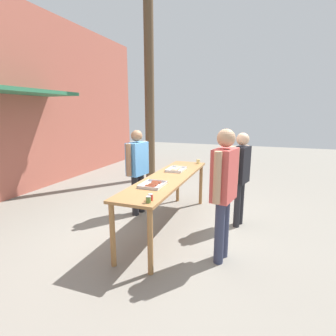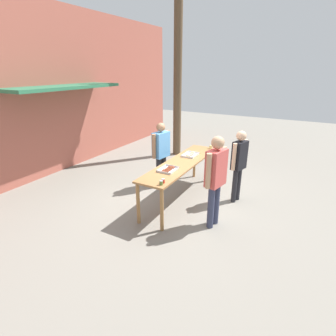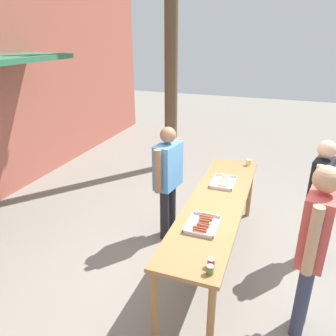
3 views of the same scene
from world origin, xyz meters
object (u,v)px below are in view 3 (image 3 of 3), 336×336
condiment_jar_mustard (210,270)px  person_server_behind_table (168,174)px  food_tray_buns (223,182)px  person_customer_holding_hotdog (315,240)px  person_customer_with_cup (319,192)px  condiment_jar_ketchup (211,263)px  food_tray_sausages (203,225)px  utility_pole (171,3)px  beer_cup (249,162)px

condiment_jar_mustard → person_server_behind_table: size_ratio=0.05×
food_tray_buns → condiment_jar_mustard: 1.80m
condiment_jar_mustard → person_customer_holding_hotdog: 1.00m
condiment_jar_mustard → person_customer_with_cup: bearing=-27.4°
food_tray_buns → person_server_behind_table: bearing=97.7°
condiment_jar_ketchup → food_tray_sausages: bearing=20.6°
food_tray_sausages → food_tray_buns: bearing=-0.1°
food_tray_sausages → person_customer_holding_hotdog: (-0.12, -1.05, 0.14)m
food_tray_sausages → utility_pole: size_ratio=0.06×
condiment_jar_ketchup → person_server_behind_table: bearing=31.4°
food_tray_sausages → utility_pole: 4.60m
food_tray_buns → person_server_behind_table: size_ratio=0.26×
food_tray_sausages → beer_cup: beer_cup is taller
food_tray_buns → utility_pole: 3.80m
person_server_behind_table → food_tray_buns: bearing=-72.7°
person_server_behind_table → utility_pole: 3.59m
condiment_jar_ketchup → person_server_behind_table: person_server_behind_table is taller
person_customer_with_cup → utility_pole: (2.50, 2.79, 2.29)m
condiment_jar_ketchup → beer_cup: bearing=-0.1°
person_server_behind_table → person_customer_with_cup: person_server_behind_table is taller
utility_pole → beer_cup: bearing=-132.7°
food_tray_buns → condiment_jar_ketchup: (-1.70, -0.22, 0.02)m
beer_cup → person_customer_with_cup: 1.22m
food_tray_sausages → condiment_jar_ketchup: bearing=-159.4°
condiment_jar_mustard → person_customer_with_cup: size_ratio=0.05×
person_server_behind_table → person_customer_with_cup: 1.91m
condiment_jar_mustard → beer_cup: (2.57, 0.01, 0.01)m
food_tray_sausages → person_customer_with_cup: 1.60m
condiment_jar_mustard → beer_cup: size_ratio=0.89×
condiment_jar_mustard → utility_pole: size_ratio=0.01×
beer_cup → person_customer_holding_hotdog: size_ratio=0.05×
food_tray_buns → person_customer_with_cup: 1.16m
food_tray_buns → person_customer_holding_hotdog: size_ratio=0.24×
condiment_jar_ketchup → beer_cup: size_ratio=0.89×
utility_pole → person_customer_holding_hotdog: bearing=-144.2°
condiment_jar_ketchup → beer_cup: beer_cup is taller
condiment_jar_ketchup → person_customer_holding_hotdog: size_ratio=0.05×
condiment_jar_mustard → person_customer_with_cup: 2.01m
person_server_behind_table → beer_cup: bearing=-38.3°
condiment_jar_ketchup → beer_cup: 2.48m
food_tray_buns → condiment_jar_ketchup: size_ratio=5.29×
beer_cup → person_customer_with_cup: person_customer_with_cup is taller
food_tray_sausages → food_tray_buns: (1.10, -0.00, 0.01)m
food_tray_sausages → person_server_behind_table: bearing=36.9°
person_server_behind_table → utility_pole: utility_pole is taller
person_customer_holding_hotdog → person_customer_with_cup: person_customer_holding_hotdog is taller
person_customer_holding_hotdog → utility_pole: (3.71, 2.68, 2.22)m
person_server_behind_table → person_customer_with_cup: bearing=-77.3°
beer_cup → person_customer_with_cup: size_ratio=0.06×
beer_cup → food_tray_sausages: bearing=173.0°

